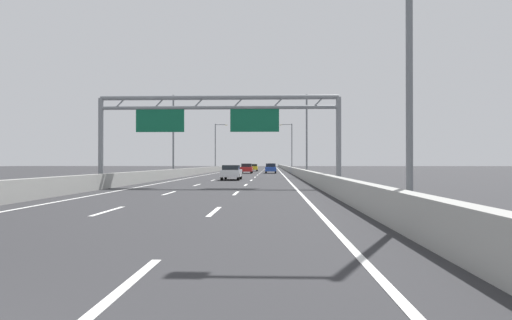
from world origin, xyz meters
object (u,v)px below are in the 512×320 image
(red_car, at_px, (247,168))
(streetlamp_right_mid, at_px, (305,130))
(streetlamp_left_mid, at_px, (175,130))
(streetlamp_right_far, at_px, (291,144))
(yellow_car, at_px, (253,168))
(streetlamp_left_far, at_px, (216,144))
(blue_car, at_px, (271,168))
(streetlamp_right_near, at_px, (401,33))
(sign_gantry, at_px, (216,117))
(black_car, at_px, (248,166))
(green_car, at_px, (271,166))
(white_car, at_px, (232,172))

(red_car, bearing_deg, streetlamp_right_mid, -67.32)
(streetlamp_left_mid, relative_size, streetlamp_right_far, 1.00)
(streetlamp_left_mid, relative_size, yellow_car, 2.29)
(streetlamp_left_far, distance_m, blue_car, 22.38)
(streetlamp_left_far, height_order, yellow_car, streetlamp_left_far)
(streetlamp_right_near, height_order, blue_car, streetlamp_right_near)
(sign_gantry, xyz_separation_m, streetlamp_right_mid, (7.65, 20.35, 0.56))
(yellow_car, bearing_deg, blue_car, -78.11)
(black_car, bearing_deg, sign_gantry, -88.13)
(streetlamp_right_far, bearing_deg, green_car, 96.02)
(streetlamp_left_mid, relative_size, red_car, 2.06)
(streetlamp_right_near, bearing_deg, blue_car, 93.89)
(white_car, bearing_deg, streetlamp_right_near, -75.69)
(streetlamp_left_mid, height_order, white_car, streetlamp_left_mid)
(streetlamp_right_mid, height_order, red_car, streetlamp_right_mid)
(streetlamp_right_mid, relative_size, blue_car, 2.11)
(sign_gantry, distance_m, black_car, 104.90)
(sign_gantry, bearing_deg, streetlamp_left_far, 97.06)
(streetlamp_right_far, bearing_deg, streetlamp_left_mid, -111.22)
(streetlamp_right_mid, height_order, black_car, streetlamp_right_mid)
(green_car, bearing_deg, sign_gantry, -92.21)
(green_car, height_order, white_car, green_car)
(green_car, bearing_deg, streetlamp_right_near, -88.03)
(streetlamp_left_far, xyz_separation_m, black_car, (3.86, 45.95, -4.67))
(streetlamp_right_mid, relative_size, black_car, 2.02)
(streetlamp_right_mid, distance_m, white_car, 12.41)
(streetlamp_right_far, distance_m, white_car, 47.93)
(yellow_car, xyz_separation_m, black_car, (-3.62, 48.24, -0.01))
(sign_gantry, bearing_deg, streetlamp_left_mid, 109.69)
(streetlamp_left_mid, xyz_separation_m, streetlamp_right_mid, (14.93, 0.00, 0.00))
(streetlamp_left_far, relative_size, white_car, 2.12)
(streetlamp_right_mid, distance_m, green_car, 76.07)
(streetlamp_right_mid, relative_size, yellow_car, 2.29)
(blue_car, distance_m, yellow_car, 17.01)
(streetlamp_right_near, xyz_separation_m, streetlamp_left_mid, (-14.93, 38.46, 0.00))
(streetlamp_left_mid, relative_size, streetlamp_left_far, 1.00)
(streetlamp_right_near, distance_m, streetlamp_left_far, 78.36)
(sign_gantry, xyz_separation_m, streetlamp_right_far, (7.65, 58.82, 0.56))
(blue_car, relative_size, black_car, 0.96)
(sign_gantry, xyz_separation_m, black_car, (-3.42, 104.77, -4.11))
(streetlamp_left_far, relative_size, black_car, 2.02)
(blue_car, distance_m, white_car, 28.39)
(red_car, distance_m, white_car, 27.05)
(sign_gantry, relative_size, streetlamp_left_mid, 1.79)
(streetlamp_left_far, bearing_deg, streetlamp_right_far, 0.00)
(green_car, bearing_deg, streetlamp_right_far, -83.98)
(streetlamp_right_mid, distance_m, blue_car, 20.45)
(sign_gantry, relative_size, yellow_car, 4.10)
(blue_car, bearing_deg, sign_gantry, -95.31)
(sign_gantry, distance_m, streetlamp_left_far, 59.27)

